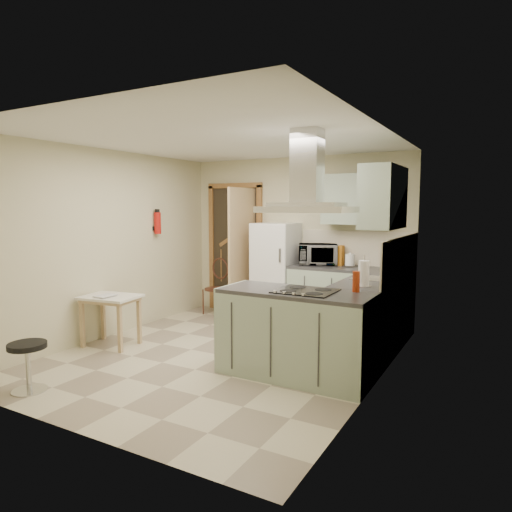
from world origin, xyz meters
The scene contains 28 objects.
floor centered at (0.00, 0.00, 0.00)m, with size 4.20×4.20×0.00m, color #BEB694.
ceiling centered at (0.00, 0.00, 2.50)m, with size 4.20×4.20×0.00m, color silver.
back_wall centered at (0.00, 2.10, 1.25)m, with size 3.60×3.60×0.00m, color beige.
left_wall centered at (-1.80, 0.00, 1.25)m, with size 4.20×4.20×0.00m, color beige.
right_wall centered at (1.80, 0.00, 1.25)m, with size 4.20×4.20×0.00m, color beige.
doorway centered at (-1.10, 2.07, 1.05)m, with size 1.10×0.12×2.10m, color brown.
fridge centered at (-0.20, 1.80, 0.75)m, with size 0.60×0.60×1.50m, color white.
counter_back centered at (0.66, 1.80, 0.45)m, with size 1.08×0.60×0.90m, color #9EB2A0.
counter_right centered at (1.50, 1.12, 0.45)m, with size 0.60×1.95×0.90m, color #9EB2A0.
splashback centered at (0.96, 2.09, 1.15)m, with size 1.68×0.02×0.50m, color beige.
wall_cabinet_back centered at (0.95, 1.93, 1.85)m, with size 0.85×0.35×0.70m, color #9EB2A0.
wall_cabinet_right centered at (1.62, 0.85, 1.85)m, with size 0.35×0.90×0.70m, color #9EB2A0.
peninsula centered at (1.02, -0.18, 0.45)m, with size 1.55×0.65×0.90m, color #9EB2A0.
hob centered at (1.12, -0.18, 0.91)m, with size 0.58×0.50×0.01m, color black.
extractor_hood centered at (1.12, -0.18, 1.72)m, with size 0.90×0.55×0.10m, color silver.
sink centered at (1.50, 0.95, 0.91)m, with size 0.45×0.40×0.01m, color silver.
fire_extinguisher centered at (-1.74, 0.90, 1.50)m, with size 0.10×0.10×0.32m, color #B2140F.
drop_leaf_table centered at (-1.44, -0.35, 0.32)m, with size 0.68×0.51×0.64m, color tan.
bentwood_chair centered at (-1.24, 1.70, 0.41)m, with size 0.37×0.37×0.83m, color #471B17.
stool centered at (-1.04, -1.76, 0.24)m, with size 0.35×0.35×0.47m, color black.
microwave centered at (0.45, 1.87, 1.05)m, with size 0.55×0.37×0.30m, color black.
kettle centered at (0.94, 1.86, 1.00)m, with size 0.14×0.14×0.20m, color white.
cereal_box centered at (0.77, 1.95, 1.04)m, with size 0.08×0.19×0.29m, color orange.
soap_bottle centered at (1.66, 1.18, 0.99)m, with size 0.08×0.08×0.18m, color #A6A6B1.
paper_towel centered at (1.55, 0.38, 1.04)m, with size 0.11×0.11×0.29m, color white.
cup centered at (1.41, 0.75, 0.95)m, with size 0.13×0.13×0.10m, color silver.
red_bottle centered at (1.57, 0.05, 1.00)m, with size 0.07×0.07×0.21m, color #A12D0D.
book centered at (-1.54, -0.42, 0.69)m, with size 0.18×0.25×0.11m, color #9C3434.
Camera 1 is at (2.88, -4.37, 1.75)m, focal length 32.00 mm.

